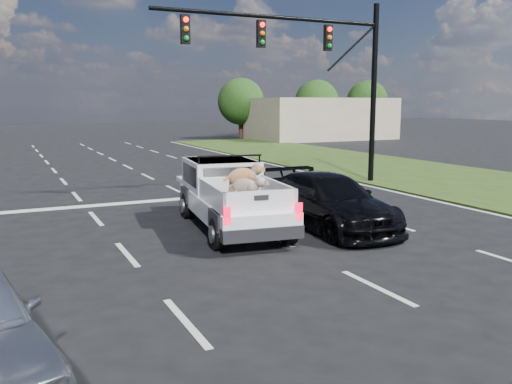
% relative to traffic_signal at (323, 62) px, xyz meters
% --- Properties ---
extents(ground, '(160.00, 160.00, 0.00)m').
position_rel_traffic_signal_xyz_m(ground, '(-7.20, -10.50, -4.73)').
color(ground, black).
rests_on(ground, ground).
extents(road_markings, '(17.75, 60.00, 0.01)m').
position_rel_traffic_signal_xyz_m(road_markings, '(-7.20, -3.94, -4.72)').
color(road_markings, silver).
rests_on(road_markings, ground).
extents(traffic_signal, '(9.11, 0.31, 7.00)m').
position_rel_traffic_signal_xyz_m(traffic_signal, '(0.00, 0.00, 0.00)').
color(traffic_signal, black).
rests_on(traffic_signal, ground).
extents(building_right, '(12.00, 7.00, 3.60)m').
position_rel_traffic_signal_xyz_m(building_right, '(14.80, 23.50, -2.93)').
color(building_right, '#C4B396').
rests_on(building_right, ground).
extents(tree_far_d, '(4.20, 4.20, 5.40)m').
position_rel_traffic_signal_xyz_m(tree_far_d, '(8.80, 27.50, -1.44)').
color(tree_far_d, '#332114').
rests_on(tree_far_d, ground).
extents(tree_far_e, '(4.20, 4.20, 5.40)m').
position_rel_traffic_signal_xyz_m(tree_far_e, '(16.80, 27.50, -1.44)').
color(tree_far_e, '#332114').
rests_on(tree_far_e, ground).
extents(tree_far_f, '(4.20, 4.20, 5.40)m').
position_rel_traffic_signal_xyz_m(tree_far_f, '(22.80, 27.50, -1.44)').
color(tree_far_f, '#332114').
rests_on(tree_far_f, ground).
extents(pickup_truck, '(2.44, 5.23, 1.89)m').
position_rel_traffic_signal_xyz_m(pickup_truck, '(-5.97, -5.10, -3.85)').
color(pickup_truck, black).
rests_on(pickup_truck, ground).
extents(black_coupe, '(1.95, 4.77, 1.38)m').
position_rel_traffic_signal_xyz_m(black_coupe, '(-3.69, -6.20, -4.03)').
color(black_coupe, black).
rests_on(black_coupe, ground).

